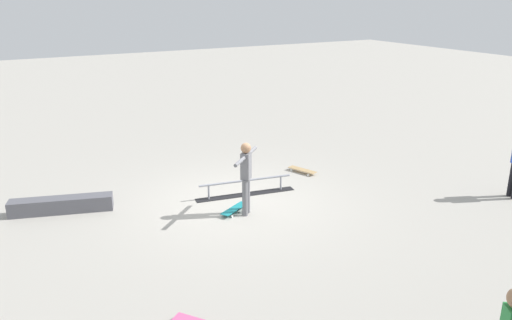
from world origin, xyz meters
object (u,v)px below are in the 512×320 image
object	(u,v)px
skate_ledge	(61,205)
skater_main	(246,173)
loose_skateboard_natural	(302,170)
skateboard_main	(235,209)
grind_rail	(246,188)

from	to	relation	value
skate_ledge	skater_main	distance (m)	4.04
skate_ledge	skater_main	world-z (taller)	skater_main
skate_ledge	skater_main	size ratio (longest dim) A/B	1.35
skater_main	loose_skateboard_natural	world-z (taller)	skater_main
skater_main	skateboard_main	xyz separation A→B (m)	(0.17, -0.21, -0.85)
skater_main	skateboard_main	bearing A→B (deg)	-93.20
grind_rail	loose_skateboard_natural	world-z (taller)	grind_rail
skate_ledge	loose_skateboard_natural	size ratio (longest dim) A/B	2.60
grind_rail	skater_main	world-z (taller)	skater_main
grind_rail	skate_ledge	xyz separation A→B (m)	(3.92, -1.05, 0.00)
skate_ledge	grind_rail	bearing A→B (deg)	165.06
loose_skateboard_natural	skate_ledge	bearing A→B (deg)	66.00
grind_rail	loose_skateboard_natural	distance (m)	2.11
grind_rail	skater_main	size ratio (longest dim) A/B	1.50
skater_main	skateboard_main	world-z (taller)	skater_main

